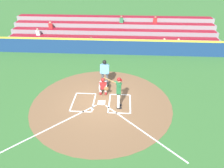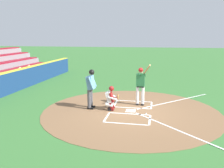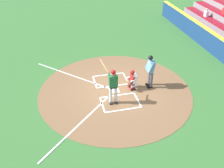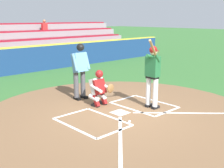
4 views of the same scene
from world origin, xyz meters
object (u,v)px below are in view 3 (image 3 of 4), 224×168
(batter, at_px, (113,84))
(plate_umpire, at_px, (151,69))
(catcher, at_px, (132,79))
(baseball, at_px, (100,88))

(batter, distance_m, plate_umpire, 2.43)
(catcher, height_order, plate_umpire, plate_umpire)
(batter, distance_m, catcher, 1.68)
(batter, xyz_separation_m, baseball, (1.36, 0.36, -1.06))
(batter, bearing_deg, baseball, 14.95)
(batter, bearing_deg, plate_umpire, -66.90)
(batter, xyz_separation_m, plate_umpire, (0.95, -2.24, -0.02))
(catcher, height_order, baseball, catcher)
(batter, distance_m, baseball, 1.76)
(batter, relative_size, plate_umpire, 1.14)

